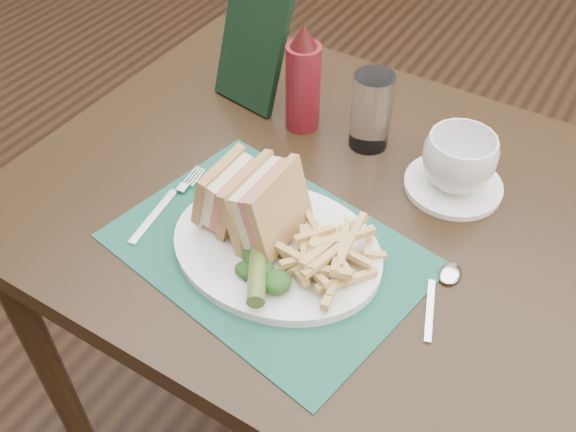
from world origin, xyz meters
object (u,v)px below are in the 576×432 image
(ketchup_bottle, at_px, (303,78))
(check_presenter, at_px, (253,46))
(sandwich_half_a, at_px, (218,187))
(coffee_cup, at_px, (459,161))
(saucer, at_px, (453,185))
(sandwich_half_b, at_px, (254,200))
(plate, at_px, (277,248))
(placemat, at_px, (268,250))
(drinking_glass, at_px, (371,111))
(table_main, at_px, (309,331))

(ketchup_bottle, relative_size, check_presenter, 0.89)
(sandwich_half_a, xyz_separation_m, coffee_cup, (0.26, 0.24, -0.01))
(saucer, distance_m, check_presenter, 0.41)
(sandwich_half_b, relative_size, ketchup_bottle, 0.60)
(plate, bearing_deg, saucer, 55.78)
(ketchup_bottle, bearing_deg, saucer, -3.55)
(coffee_cup, height_order, ketchup_bottle, ketchup_bottle)
(placemat, distance_m, plate, 0.02)
(plate, xyz_separation_m, coffee_cup, (0.16, 0.26, 0.04))
(drinking_glass, bearing_deg, saucer, -10.47)
(plate, distance_m, saucer, 0.30)
(placemat, relative_size, check_presenter, 1.98)
(plate, height_order, drinking_glass, drinking_glass)
(sandwich_half_a, xyz_separation_m, saucer, (0.26, 0.24, -0.06))
(plate, height_order, sandwich_half_a, sandwich_half_a)
(plate, height_order, check_presenter, check_presenter)
(sandwich_half_a, bearing_deg, coffee_cup, 43.09)
(sandwich_half_b, height_order, check_presenter, check_presenter)
(placemat, bearing_deg, sandwich_half_b, 156.27)
(table_main, relative_size, plate, 3.00)
(sandwich_half_b, distance_m, saucer, 0.32)
(drinking_glass, bearing_deg, table_main, -97.36)
(drinking_glass, bearing_deg, check_presenter, 176.35)
(sandwich_half_b, relative_size, saucer, 0.75)
(sandwich_half_b, bearing_deg, ketchup_bottle, 107.46)
(saucer, bearing_deg, sandwich_half_a, -136.83)
(saucer, distance_m, ketchup_bottle, 0.29)
(table_main, relative_size, placemat, 2.17)
(sandwich_half_a, relative_size, saucer, 0.64)
(sandwich_half_a, bearing_deg, ketchup_bottle, 93.99)
(sandwich_half_b, bearing_deg, sandwich_half_a, 178.76)
(saucer, height_order, coffee_cup, coffee_cup)
(table_main, xyz_separation_m, plate, (0.02, -0.14, 0.38))
(plate, height_order, coffee_cup, coffee_cup)
(placemat, height_order, check_presenter, check_presenter)
(ketchup_bottle, height_order, check_presenter, check_presenter)
(table_main, relative_size, sandwich_half_b, 8.04)
(plate, distance_m, sandwich_half_a, 0.12)
(coffee_cup, bearing_deg, sandwich_half_a, -136.83)
(table_main, xyz_separation_m, placemat, (0.01, -0.15, 0.38))
(sandwich_half_a, distance_m, sandwich_half_b, 0.06)
(sandwich_half_b, bearing_deg, plate, -13.05)
(sandwich_half_a, height_order, ketchup_bottle, ketchup_bottle)
(table_main, height_order, saucer, saucer)
(coffee_cup, distance_m, check_presenter, 0.40)
(sandwich_half_a, bearing_deg, sandwich_half_b, -1.78)
(plate, bearing_deg, check_presenter, 125.78)
(table_main, bearing_deg, sandwich_half_a, -122.07)
(placemat, xyz_separation_m, ketchup_bottle, (-0.11, 0.28, 0.09))
(sandwich_half_a, distance_m, drinking_glass, 0.29)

